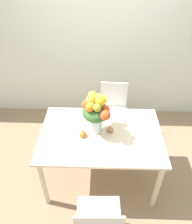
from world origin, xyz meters
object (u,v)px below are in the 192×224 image
at_px(pumpkin, 83,134).
at_px(dining_chair_far_side, 99,224).
at_px(dining_chair_near_window, 113,110).
at_px(flower_vase, 96,111).
at_px(turkey_figurine, 110,129).

bearing_deg(pumpkin, dining_chair_far_side, -76.26).
distance_m(pumpkin, dining_chair_near_window, 1.02).
relative_size(flower_vase, dining_chair_near_window, 0.57).
bearing_deg(dining_chair_far_side, pumpkin, -77.98).
height_order(turkey_figurine, dining_chair_far_side, dining_chair_far_side).
bearing_deg(turkey_figurine, flower_vase, -179.27).
xyz_separation_m(pumpkin, dining_chair_near_window, (0.38, 0.88, -0.35)).
distance_m(flower_vase, dining_chair_far_side, 1.09).
xyz_separation_m(turkey_figurine, dining_chair_far_side, (-0.11, -0.91, -0.35)).
relative_size(pumpkin, dining_chair_far_side, 0.10).
distance_m(dining_chair_near_window, dining_chair_far_side, 1.70).
height_order(flower_vase, dining_chair_far_side, flower_vase).
height_order(flower_vase, turkey_figurine, flower_vase).
relative_size(turkey_figurine, dining_chair_near_window, 0.12).
relative_size(pumpkin, dining_chair_near_window, 0.10).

